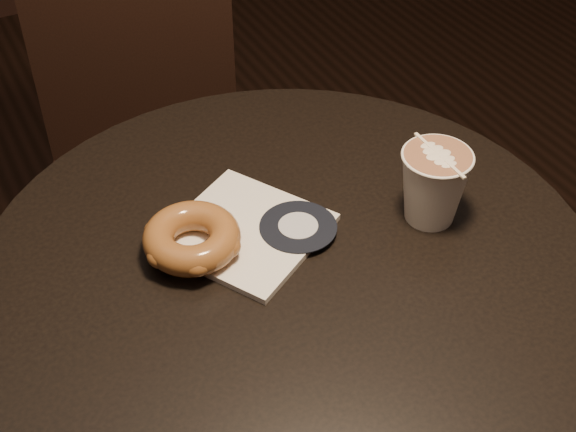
% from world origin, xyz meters
% --- Properties ---
extents(cafe_table, '(0.70, 0.70, 0.75)m').
position_xyz_m(cafe_table, '(0.00, 0.00, 0.55)').
color(cafe_table, black).
rests_on(cafe_table, ground).
extents(chair, '(0.47, 0.47, 0.91)m').
position_xyz_m(chair, '(0.02, 0.62, 0.51)').
color(chair, black).
rests_on(chair, ground).
extents(pastry_bag, '(0.22, 0.22, 0.01)m').
position_xyz_m(pastry_bag, '(-0.02, 0.06, 0.75)').
color(pastry_bag, white).
rests_on(pastry_bag, cafe_table).
extents(doughnut, '(0.11, 0.11, 0.04)m').
position_xyz_m(doughnut, '(-0.09, 0.06, 0.78)').
color(doughnut, brown).
rests_on(doughnut, pastry_bag).
extents(latte_cup, '(0.08, 0.08, 0.09)m').
position_xyz_m(latte_cup, '(0.18, -0.01, 0.80)').
color(latte_cup, white).
rests_on(latte_cup, cafe_table).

